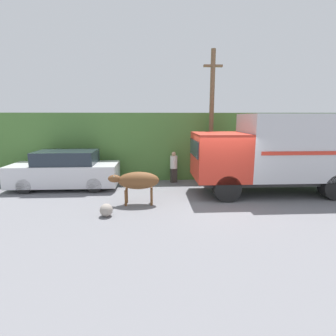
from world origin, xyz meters
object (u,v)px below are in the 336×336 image
Objects in this scene: parked_suv at (65,170)px; pedestrian_on_hill at (174,166)px; cargo_truck at (281,151)px; utility_pole at (211,116)px; brown_cow at (137,181)px; roadside_rock at (106,210)px.

parked_suv reaches higher than pedestrian_on_hill.
cargo_truck is 1.46× the size of parked_suv.
utility_pole is at bearing 5.55° from parked_suv.
parked_suv is at bearing -11.65° from pedestrian_on_hill.
brown_cow is (-5.98, -1.12, -0.94)m from cargo_truck.
pedestrian_on_hill is (1.61, 3.24, -0.06)m from brown_cow.
utility_pole is at bearing 46.04° from brown_cow.
parked_suv is (-9.41, 1.32, -1.01)m from cargo_truck.
cargo_truck is at bearing -42.06° from utility_pole.
brown_cow is 0.40× the size of parked_suv.
cargo_truck is 6.16m from brown_cow.
cargo_truck is 4.96m from pedestrian_on_hill.
parked_suv is at bearing 146.18° from brown_cow.
brown_cow is 1.22× the size of pedestrian_on_hill.
pedestrian_on_hill is (-4.37, 2.12, -1.00)m from cargo_truck.
brown_cow is at bearing -171.81° from cargo_truck.
roadside_rock is at bearing -58.24° from parked_suv.
utility_pole reaches higher than parked_suv.
cargo_truck is 3.67× the size of brown_cow.
utility_pole is (3.47, 3.39, 2.40)m from brown_cow.
roadside_rock is at bearing 39.24° from pedestrian_on_hill.
utility_pole is at bearing 164.12° from pedestrian_on_hill.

